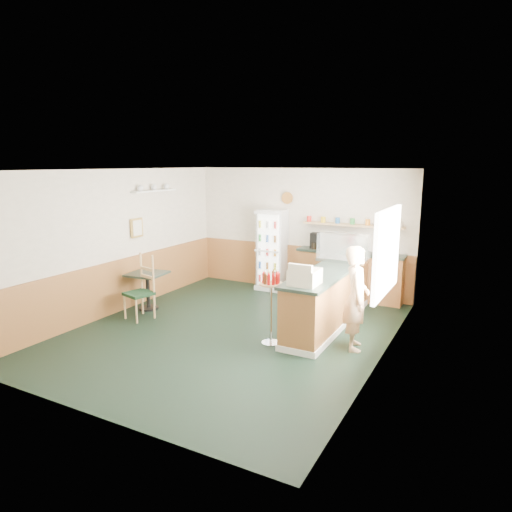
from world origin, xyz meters
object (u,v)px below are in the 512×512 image
Objects in this scene: shopkeeper at (356,298)px; drinks_fridge at (272,250)px; display_case at (344,247)px; cafe_table at (148,284)px; cash_register at (305,277)px; cafe_chair at (142,285)px; condiment_stand at (271,295)px.

drinks_fridge is at bearing 27.95° from shopkeeper.
display_case reaches higher than cafe_table.
cash_register is 3.21m from cafe_chair.
condiment_stand is at bearing 90.82° from shopkeeper.
drinks_fridge is 1.12× the size of shopkeeper.
cafe_chair is at bearing 77.11° from shopkeeper.
shopkeeper is at bearing 20.31° from cafe_chair.
cafe_chair is (-3.17, -1.97, -0.65)m from display_case.
condiment_stand is 1.58× the size of cafe_table.
condiment_stand is at bearing -170.64° from cash_register.
display_case is at bearing 89.69° from cash_register.
cafe_table is at bearing 71.05° from shopkeeper.
shopkeeper reaches higher than condiment_stand.
shopkeeper is (0.70, 0.35, -0.33)m from cash_register.
cafe_table is (-3.40, 0.36, -0.62)m from cash_register.
shopkeeper reaches higher than cafe_table.
shopkeeper is 1.36× the size of cafe_chair.
cash_register is at bearing -90.00° from display_case.
drinks_fridge reaches higher than condiment_stand.
drinks_fridge is at bearing 80.99° from cafe_chair.
shopkeeper reaches higher than cafe_chair.
condiment_stand is (-0.52, -2.00, -0.47)m from display_case.
condiment_stand is at bearing -104.62° from display_case.
display_case reaches higher than condiment_stand.
drinks_fridge is 2.16m from display_case.
condiment_stand is at bearing -64.21° from drinks_fridge.
condiment_stand is (1.40, -2.91, -0.11)m from drinks_fridge.
drinks_fridge reaches higher than shopkeeper.
shopkeeper is at bearing 26.04° from cash_register.
display_case is at bearing -25.18° from drinks_fridge.
cafe_table is at bearing 173.69° from cash_register.
display_case is (1.93, -0.91, 0.37)m from drinks_fridge.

